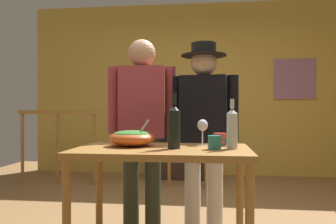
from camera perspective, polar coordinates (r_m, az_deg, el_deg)
back_wall at (r=5.52m, az=5.57°, el=3.82°), size 5.51×0.10×2.73m
framed_picture at (r=5.62m, az=20.38°, el=5.21°), size 0.62×0.03×0.62m
stair_railing at (r=4.65m, az=-3.98°, el=-4.27°), size 2.71×0.10×1.08m
tv_console at (r=5.24m, az=1.86°, el=-8.54°), size 0.90×0.40×0.45m
flat_screen_tv at (r=5.15m, az=1.83°, el=-2.85°), size 0.70×0.12×0.51m
serving_table at (r=2.19m, az=-0.96°, el=-8.69°), size 1.10×0.66×0.80m
salad_bowl at (r=2.28m, az=-6.06°, el=-4.21°), size 0.30×0.30×0.18m
wine_glass at (r=2.36m, az=5.79°, el=-2.42°), size 0.07×0.07×0.18m
wine_bottle_clear at (r=2.15m, az=10.66°, el=-2.63°), size 0.07×0.07×0.31m
wine_bottle_dark at (r=2.12m, az=1.03°, el=-2.31°), size 0.08×0.08×0.35m
mug_teal at (r=2.11m, az=7.84°, el=-5.05°), size 0.12×0.08×0.08m
mug_red at (r=2.31m, az=8.69°, el=-4.56°), size 0.12×0.09×0.09m
person_standing_left at (r=2.81m, az=-4.37°, el=-1.47°), size 0.56×0.27×1.62m
person_standing_right at (r=2.76m, az=5.98°, el=-2.04°), size 0.55×0.36×1.58m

